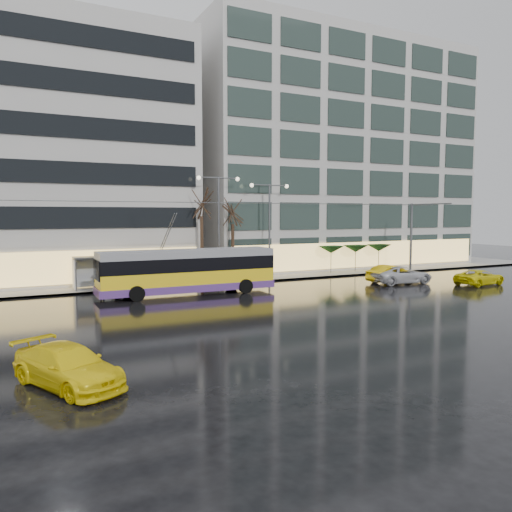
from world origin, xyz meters
TOP-DOWN VIEW (x-y plane):
  - ground at (0.00, 0.00)m, footprint 140.00×140.00m
  - sidewalk at (2.00, 14.00)m, footprint 80.00×10.00m
  - kerb at (2.00, 9.05)m, footprint 80.00×0.10m
  - building_right at (19.00, 19.00)m, footprint 32.00×14.00m
  - trolleybus at (-2.71, 5.40)m, footprint 13.00×5.11m
  - catenary at (1.00, 7.94)m, footprint 42.24×5.12m
  - bus_shelter at (-8.38, 10.69)m, footprint 4.20×1.60m
  - street_lamp_near at (2.00, 10.80)m, footprint 3.96×0.36m
  - street_lamp_far at (7.00, 10.80)m, footprint 3.96×0.36m
  - tree_a at (0.50, 11.00)m, footprint 3.20×3.20m
  - tree_b at (3.50, 11.20)m, footprint 3.20×3.20m
  - parasol_a at (14.00, 11.00)m, footprint 2.50×2.50m
  - parasol_b at (17.00, 11.00)m, footprint 2.50×2.50m
  - parasol_c at (20.00, 11.00)m, footprint 2.50×2.50m
  - taxi_b at (15.19, 3.69)m, footprint 4.77×2.06m
  - taxi_c at (20.83, -0.76)m, footprint 4.80×2.52m
  - taxi_d at (-12.84, -11.56)m, footprint 3.87×5.20m
  - sedan_silver at (15.54, 2.84)m, footprint 5.61×2.96m
  - pedestrian_a at (-6.71, 10.52)m, footprint 1.14×1.15m
  - pedestrian_b at (-6.95, 10.50)m, footprint 0.89×0.71m
  - pedestrian_c at (-8.17, 9.40)m, footprint 1.38×1.00m

SIDE VIEW (x-z plane):
  - ground at x=0.00m, z-range 0.00..0.00m
  - sidewalk at x=2.00m, z-range 0.00..0.15m
  - kerb at x=2.00m, z-range 0.00..0.15m
  - taxi_c at x=20.83m, z-range 0.00..1.29m
  - taxi_d at x=-12.84m, z-range 0.00..1.40m
  - sedan_silver at x=15.54m, z-range 0.00..1.50m
  - taxi_b at x=15.19m, z-range 0.00..1.53m
  - pedestrian_b at x=-6.95m, z-range 0.15..1.93m
  - pedestrian_c at x=-8.17m, z-range 0.23..2.34m
  - pedestrian_a at x=-6.71m, z-range 0.52..2.71m
  - trolleybus at x=-2.71m, z-range -1.38..4.63m
  - bus_shelter at x=-8.38m, z-range 0.71..3.22m
  - parasol_a at x=14.00m, z-range 1.12..3.77m
  - parasol_b at x=17.00m, z-range 1.12..3.77m
  - parasol_c at x=20.00m, z-range 1.12..3.77m
  - catenary at x=1.00m, z-range 0.75..7.75m
  - street_lamp_far at x=7.00m, z-range 1.45..9.98m
  - street_lamp_near at x=2.00m, z-range 1.48..10.51m
  - tree_b at x=3.50m, z-range 2.55..10.25m
  - tree_a at x=0.50m, z-range 2.89..11.29m
  - building_right at x=19.00m, z-range 0.15..25.15m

